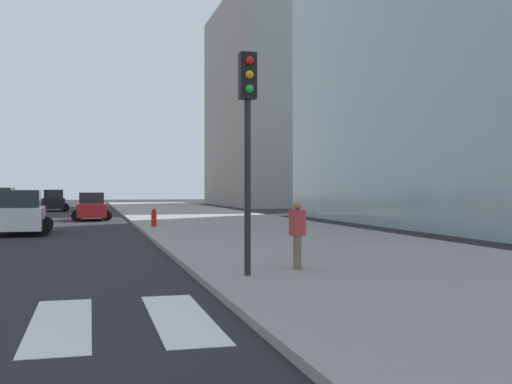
# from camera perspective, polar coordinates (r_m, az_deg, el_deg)

# --- Properties ---
(sidewalk_kerb_east) EXTENTS (10.00, 120.00, 0.15)m
(sidewalk_kerb_east) POSITION_cam_1_polar(r_m,az_deg,el_deg) (26.96, 0.95, -3.83)
(sidewalk_kerb_east) COLOR gray
(sidewalk_kerb_east) RESTS_ON ground
(lane_divider_paint) EXTENTS (0.16, 80.00, 0.01)m
(lane_divider_paint) POSITION_cam_1_polar(r_m,az_deg,el_deg) (46.19, -20.86, -2.20)
(lane_divider_paint) COLOR yellow
(lane_divider_paint) RESTS_ON ground
(parking_garage_concrete) EXTENTS (18.00, 24.00, 23.85)m
(parking_garage_concrete) POSITION_cam_1_polar(r_m,az_deg,el_deg) (76.29, 3.65, 7.79)
(parking_garage_concrete) COLOR gray
(parking_garage_concrete) RESTS_ON ground
(car_white_nearest) EXTENTS (2.80, 4.42, 1.95)m
(car_white_nearest) POSITION_cam_1_polar(r_m,az_deg,el_deg) (29.85, -20.51, -1.83)
(car_white_nearest) COLOR silver
(car_white_nearest) RESTS_ON ground
(car_black_second) EXTENTS (2.79, 4.35, 1.91)m
(car_black_second) POSITION_cam_1_polar(r_m,az_deg,el_deg) (59.05, -17.81, -0.78)
(car_black_second) COLOR black
(car_black_second) RESTS_ON ground
(car_green_third) EXTENTS (3.05, 4.76, 2.09)m
(car_green_third) POSITION_cam_1_polar(r_m,az_deg,el_deg) (55.02, -21.98, -0.79)
(car_green_third) COLOR #236B42
(car_green_third) RESTS_ON ground
(car_red_fifth) EXTENTS (2.48, 3.96, 1.76)m
(car_red_fifth) POSITION_cam_1_polar(r_m,az_deg,el_deg) (41.61, -14.63, -1.34)
(car_red_fifth) COLOR red
(car_red_fifth) RESTS_ON ground
(traffic_light_near_corner) EXTENTS (0.36, 0.41, 4.81)m
(traffic_light_near_corner) POSITION_cam_1_polar(r_m,az_deg,el_deg) (13.69, -0.76, 6.61)
(traffic_light_near_corner) COLOR black
(traffic_light_near_corner) RESTS_ON sidewalk_kerb_east
(pedestrian_waiting_east) EXTENTS (0.39, 0.39, 1.59)m
(pedestrian_waiting_east) POSITION_cam_1_polar(r_m,az_deg,el_deg) (14.72, 3.76, -3.58)
(pedestrian_waiting_east) COLOR brown
(pedestrian_waiting_east) RESTS_ON sidewalk_kerb_east
(fire_hydrant) EXTENTS (0.26, 0.26, 0.89)m
(fire_hydrant) POSITION_cam_1_polar(r_m,az_deg,el_deg) (31.50, -9.21, -2.31)
(fire_hydrant) COLOR red
(fire_hydrant) RESTS_ON sidewalk_kerb_east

